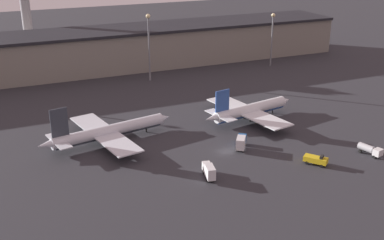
% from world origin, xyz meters
% --- Properties ---
extents(ground, '(600.00, 600.00, 0.00)m').
position_xyz_m(ground, '(0.00, 0.00, 0.00)').
color(ground, '#2D2D33').
extents(terminal_building, '(211.35, 28.51, 17.74)m').
position_xyz_m(terminal_building, '(0.00, 100.77, 8.91)').
color(terminal_building, gray).
rests_on(terminal_building, ground).
extents(airplane_0, '(41.79, 35.53, 13.21)m').
position_xyz_m(airplane_0, '(-28.21, 20.41, 3.17)').
color(airplane_0, silver).
rests_on(airplane_0, ground).
extents(airplane_1, '(35.78, 35.27, 12.21)m').
position_xyz_m(airplane_1, '(19.03, 19.39, 3.32)').
color(airplane_1, white).
rests_on(airplane_1, ground).
extents(service_vehicle_0, '(6.13, 7.38, 3.80)m').
position_xyz_m(service_vehicle_0, '(5.35, 0.31, 2.09)').
color(service_vehicle_0, '#195199').
rests_on(service_vehicle_0, ground).
extents(service_vehicle_1, '(3.44, 7.30, 3.67)m').
position_xyz_m(service_vehicle_1, '(-10.71, -12.01, 2.03)').
color(service_vehicle_1, white).
rests_on(service_vehicle_1, ground).
extents(service_vehicle_2, '(3.91, 7.20, 2.69)m').
position_xyz_m(service_vehicle_2, '(36.06, -17.68, 1.60)').
color(service_vehicle_2, white).
rests_on(service_vehicle_2, ground).
extents(service_vehicle_3, '(5.71, 6.46, 2.94)m').
position_xyz_m(service_vehicle_3, '(18.59, -16.59, 1.40)').
color(service_vehicle_3, gold).
rests_on(service_vehicle_3, ground).
extents(lamp_post_1, '(1.80, 1.80, 27.55)m').
position_xyz_m(lamp_post_1, '(3.85, 75.57, 17.30)').
color(lamp_post_1, slate).
rests_on(lamp_post_1, ground).
extents(lamp_post_2, '(1.80, 1.80, 24.18)m').
position_xyz_m(lamp_post_2, '(62.74, 75.57, 15.45)').
color(lamp_post_2, slate).
rests_on(lamp_post_2, ground).
extents(control_tower, '(9.00, 9.00, 41.38)m').
position_xyz_m(control_tower, '(-37.79, 129.64, 24.10)').
color(control_tower, '#99999E').
rests_on(control_tower, ground).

